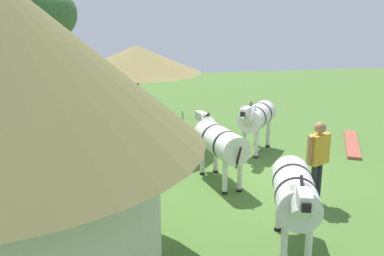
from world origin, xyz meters
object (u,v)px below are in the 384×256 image
(shade_umbrella, at_px, (136,59))
(acacia_tree_far_lawn, at_px, (10,14))
(patio_chair_near_lawn, at_px, (111,137))
(patio_chair_near_hut, at_px, (119,119))
(zebra_toward_hut, at_px, (257,117))
(zebra_by_umbrella, at_px, (295,193))
(standing_watcher, at_px, (318,155))
(guest_behind_table, at_px, (77,114))
(patio_dining_table, at_px, (138,122))
(patio_chair_east_end, at_px, (179,126))
(zebra_nearest_camera, at_px, (219,142))
(guest_beside_umbrella, at_px, (129,127))

(shade_umbrella, xyz_separation_m, acacia_tree_far_lawn, (1.00, 3.44, 1.23))
(patio_chair_near_lawn, relative_size, acacia_tree_far_lawn, 0.19)
(patio_chair_near_hut, xyz_separation_m, zebra_toward_hut, (-2.45, -3.68, 0.47))
(zebra_by_umbrella, bearing_deg, standing_watcher, -108.45)
(guest_behind_table, xyz_separation_m, acacia_tree_far_lawn, (0.86, 1.70, 2.77))
(patio_dining_table, xyz_separation_m, patio_chair_near_hut, (1.08, 0.53, -0.14))
(patio_chair_near_lawn, xyz_separation_m, patio_chair_east_end, (0.78, -2.01, 0.00))
(patio_dining_table, height_order, zebra_nearest_camera, zebra_nearest_camera)
(patio_dining_table, distance_m, standing_watcher, 5.83)
(guest_behind_table, relative_size, standing_watcher, 0.93)
(patio_dining_table, height_order, acacia_tree_far_lawn, acacia_tree_far_lawn)
(guest_beside_umbrella, bearing_deg, standing_watcher, -116.87)
(shade_umbrella, xyz_separation_m, guest_beside_umbrella, (-1.87, 0.37, -1.48))
(zebra_nearest_camera, bearing_deg, acacia_tree_far_lawn, 128.82)
(guest_behind_table, bearing_deg, patio_chair_east_end, -53.99)
(acacia_tree_far_lawn, bearing_deg, zebra_by_umbrella, -143.99)
(shade_umbrella, relative_size, patio_chair_near_hut, 4.07)
(patio_dining_table, distance_m, guest_beside_umbrella, 1.94)
(patio_chair_near_hut, bearing_deg, patio_chair_near_lawn, 55.64)
(standing_watcher, xyz_separation_m, zebra_by_umbrella, (-1.64, 1.22, -0.02))
(shade_umbrella, height_order, zebra_by_umbrella, shade_umbrella)
(zebra_by_umbrella, bearing_deg, guest_behind_table, -42.35)
(zebra_toward_hut, bearing_deg, patio_dining_table, 13.55)
(patio_chair_near_hut, height_order, patio_chair_near_lawn, same)
(guest_beside_umbrella, distance_m, zebra_nearest_camera, 2.44)
(patio_chair_east_end, distance_m, zebra_toward_hut, 2.37)
(guest_behind_table, bearing_deg, patio_chair_near_hut, -11.46)
(shade_umbrella, bearing_deg, patio_dining_table, -161.57)
(patio_chair_near_hut, xyz_separation_m, standing_watcher, (-5.92, -3.75, 0.51))
(zebra_by_umbrella, height_order, zebra_toward_hut, zebra_by_umbrella)
(shade_umbrella, distance_m, zebra_by_umbrella, 6.95)
(patio_dining_table, relative_size, guest_beside_umbrella, 0.89)
(guest_behind_table, xyz_separation_m, standing_watcher, (-4.99, -4.96, 0.08))
(patio_dining_table, bearing_deg, shade_umbrella, 18.43)
(guest_beside_umbrella, bearing_deg, patio_dining_table, 1.67)
(standing_watcher, bearing_deg, guest_behind_table, 108.46)
(patio_dining_table, bearing_deg, patio_chair_near_lawn, 137.45)
(patio_chair_near_lawn, distance_m, zebra_toward_hut, 4.02)
(patio_chair_near_hut, relative_size, zebra_by_umbrella, 0.41)
(zebra_by_umbrella, xyz_separation_m, acacia_tree_far_lawn, (7.49, 5.44, 2.71))
(zebra_toward_hut, bearing_deg, standing_watcher, 128.44)
(patio_dining_table, relative_size, guest_behind_table, 0.95)
(patio_chair_near_lawn, distance_m, standing_watcher, 5.68)
(guest_behind_table, bearing_deg, acacia_tree_far_lawn, 104.11)
(shade_umbrella, relative_size, zebra_nearest_camera, 1.58)
(guest_beside_umbrella, height_order, zebra_toward_hut, guest_beside_umbrella)
(shade_umbrella, xyz_separation_m, patio_dining_table, (-0.00, -0.00, -1.84))
(shade_umbrella, height_order, patio_dining_table, shade_umbrella)
(patio_chair_near_lawn, bearing_deg, shade_umbrella, 90.00)
(patio_chair_near_hut, bearing_deg, acacia_tree_far_lawn, -24.69)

